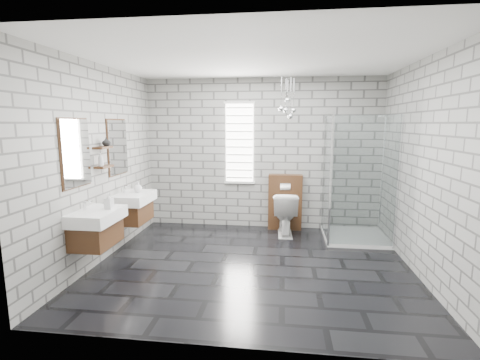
% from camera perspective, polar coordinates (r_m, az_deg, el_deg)
% --- Properties ---
extents(floor, '(4.20, 3.60, 0.02)m').
position_cam_1_polar(floor, '(4.89, 2.01, -13.77)').
color(floor, black).
rests_on(floor, ground).
extents(ceiling, '(4.20, 3.60, 0.02)m').
position_cam_1_polar(ceiling, '(4.57, 2.21, 19.44)').
color(ceiling, white).
rests_on(ceiling, wall_back).
extents(wall_back, '(4.20, 0.02, 2.70)m').
position_cam_1_polar(wall_back, '(6.33, 3.55, 4.24)').
color(wall_back, '#989793').
rests_on(wall_back, floor).
extents(wall_front, '(4.20, 0.02, 2.70)m').
position_cam_1_polar(wall_front, '(2.76, -1.21, -2.28)').
color(wall_front, '#989793').
rests_on(wall_front, floor).
extents(wall_left, '(0.02, 3.60, 2.70)m').
position_cam_1_polar(wall_left, '(5.16, -21.94, 2.46)').
color(wall_left, '#989793').
rests_on(wall_left, floor).
extents(wall_right, '(0.02, 3.60, 2.70)m').
position_cam_1_polar(wall_right, '(4.83, 27.90, 1.63)').
color(wall_right, '#989793').
rests_on(wall_right, floor).
extents(vanity_left, '(0.47, 0.70, 1.57)m').
position_cam_1_polar(vanity_left, '(4.66, -22.84, -5.70)').
color(vanity_left, '#4A2C17').
rests_on(vanity_left, wall_left).
extents(vanity_right, '(0.47, 0.70, 1.57)m').
position_cam_1_polar(vanity_right, '(5.59, -17.38, -2.99)').
color(vanity_right, '#4A2C17').
rests_on(vanity_right, wall_left).
extents(shelf_lower, '(0.14, 0.30, 0.03)m').
position_cam_1_polar(shelf_lower, '(5.08, -21.41, 2.05)').
color(shelf_lower, '#4A2C17').
rests_on(shelf_lower, wall_left).
extents(shelf_upper, '(0.14, 0.30, 0.03)m').
position_cam_1_polar(shelf_upper, '(5.06, -21.58, 4.97)').
color(shelf_upper, '#4A2C17').
rests_on(shelf_upper, wall_left).
extents(window, '(0.56, 0.05, 1.48)m').
position_cam_1_polar(window, '(6.32, -0.09, 6.07)').
color(window, white).
rests_on(window, wall_back).
extents(cistern_panel, '(0.60, 0.20, 1.00)m').
position_cam_1_polar(cistern_panel, '(6.34, 7.39, -3.59)').
color(cistern_panel, '#4A2C17').
rests_on(cistern_panel, floor).
extents(flush_plate, '(0.18, 0.01, 0.12)m').
position_cam_1_polar(flush_plate, '(6.18, 7.45, -1.09)').
color(flush_plate, silver).
rests_on(flush_plate, cistern_panel).
extents(shower_enclosure, '(1.00, 1.00, 2.03)m').
position_cam_1_polar(shower_enclosure, '(5.94, 17.73, -4.81)').
color(shower_enclosure, white).
rests_on(shower_enclosure, floor).
extents(pendant_cluster, '(0.29, 0.21, 0.73)m').
position_cam_1_polar(pendant_cluster, '(5.85, 7.80, 11.53)').
color(pendant_cluster, silver).
rests_on(pendant_cluster, ceiling).
extents(toilet, '(0.44, 0.75, 0.75)m').
position_cam_1_polar(toilet, '(6.07, 7.38, -5.41)').
color(toilet, white).
rests_on(toilet, floor).
extents(soap_bottle_a, '(0.10, 0.10, 0.20)m').
position_cam_1_polar(soap_bottle_a, '(4.62, -20.73, -3.22)').
color(soap_bottle_a, '#B2B2B2').
rests_on(soap_bottle_a, vanity_left).
extents(soap_bottle_b, '(0.13, 0.13, 0.16)m').
position_cam_1_polar(soap_bottle_b, '(5.60, -16.41, -1.10)').
color(soap_bottle_b, '#B2B2B2').
rests_on(soap_bottle_b, vanity_right).
extents(soap_bottle_c, '(0.09, 0.09, 0.18)m').
position_cam_1_polar(soap_bottle_c, '(4.99, -21.88, 3.12)').
color(soap_bottle_c, '#B2B2B2').
rests_on(soap_bottle_c, shelf_lower).
extents(vase, '(0.13, 0.13, 0.12)m').
position_cam_1_polar(vase, '(5.12, -21.09, 5.88)').
color(vase, '#B2B2B2').
rests_on(vase, shelf_upper).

